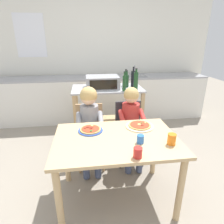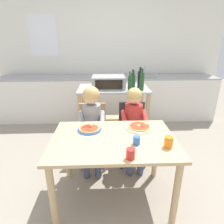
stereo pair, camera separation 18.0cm
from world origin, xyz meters
The scene contains 20 objects.
ground_plane centered at (0.00, 1.04, 0.00)m, with size 10.41×10.41×0.00m, color gray.
back_wall_tiled centered at (0.00, 2.66, 1.35)m, with size 4.83×0.13×2.70m.
kitchen_counter centered at (0.00, 2.25, 0.44)m, with size 4.35×0.60×1.08m.
kitchen_island_cart centered at (0.06, 1.30, 0.60)m, with size 1.08×0.60×0.89m.
toaster_oven centered at (-0.01, 1.29, 0.98)m, with size 0.49×0.38×0.18m.
bottle_tall_green_wine centered at (0.28, 1.07, 1.01)m, with size 0.05×0.05×0.28m.
bottle_squat_spirits centered at (0.37, 1.31, 0.99)m, with size 0.07×0.07×0.26m.
bottle_clear_vinegar centered at (0.47, 1.13, 1.03)m, with size 0.06×0.06×0.31m.
bottle_brown_beer centered at (0.38, 1.41, 1.00)m, with size 0.06×0.06×0.26m.
bottle_slim_sauce centered at (0.47, 1.30, 1.02)m, with size 0.07×0.07×0.31m.
dining_table centered at (0.00, 0.00, 0.61)m, with size 1.17×0.80×0.72m.
dining_chair_left centered at (-0.24, 0.66, 0.48)m, with size 0.36×0.36×0.81m.
dining_chair_right centered at (0.28, 0.69, 0.48)m, with size 0.36×0.36×0.81m.
child_in_grey_shirt centered at (-0.24, 0.55, 0.70)m, with size 0.32×0.42×1.06m.
child_in_red_shirt centered at (0.28, 0.57, 0.67)m, with size 0.32×0.42×1.03m.
pizza_plate_blue_rimmed centered at (-0.24, 0.18, 0.73)m, with size 0.25×0.25×0.03m.
pizza_plate_cream centered at (0.28, 0.21, 0.73)m, with size 0.29×0.29×0.03m.
drinking_cup_red centered at (0.12, -0.33, 0.76)m, with size 0.07×0.07×0.09m, color red.
drinking_cup_blue centered at (0.20, -0.11, 0.76)m, with size 0.07×0.07×0.08m, color blue.
drinking_cup_orange centered at (0.47, -0.18, 0.77)m, with size 0.08×0.08×0.10m, color orange.
Camera 2 is at (-0.08, -1.60, 1.60)m, focal length 30.73 mm.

